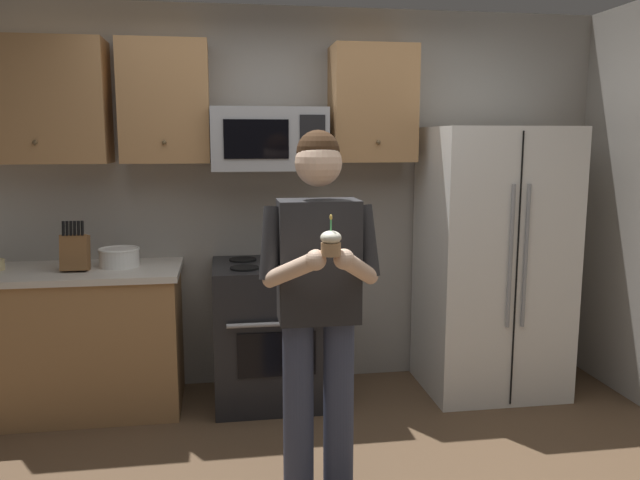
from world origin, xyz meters
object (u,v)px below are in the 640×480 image
at_px(oven_range, 272,332).
at_px(refrigerator, 492,261).
at_px(bowl_large_white, 119,257).
at_px(cupcake, 331,243).
at_px(person, 319,293).
at_px(knife_block, 75,252).
at_px(microwave, 269,139).

xyz_separation_m(oven_range, refrigerator, (1.50, -0.04, 0.44)).
xyz_separation_m(refrigerator, bowl_large_white, (-2.46, 0.10, 0.08)).
bearing_deg(cupcake, person, 90.00).
height_order(oven_range, cupcake, cupcake).
relative_size(refrigerator, knife_block, 5.63).
xyz_separation_m(knife_block, person, (1.34, -1.11, -0.04)).
relative_size(oven_range, knife_block, 2.91).
height_order(microwave, bowl_large_white, microwave).
relative_size(refrigerator, cupcake, 10.35).
distance_m(bowl_large_white, person, 1.63).
relative_size(refrigerator, person, 1.02).
relative_size(microwave, knife_block, 2.31).
xyz_separation_m(oven_range, bowl_large_white, (-0.96, 0.06, 0.52)).
bearing_deg(microwave, refrigerator, -6.03).
bearing_deg(person, refrigerator, 38.92).
relative_size(oven_range, cupcake, 5.36).
relative_size(person, cupcake, 10.13).
xyz_separation_m(microwave, cupcake, (0.13, -1.59, -0.43)).
bearing_deg(refrigerator, cupcake, -133.65).
height_order(oven_range, refrigerator, refrigerator).
xyz_separation_m(bowl_large_white, person, (1.10, -1.20, 0.01)).
bearing_deg(microwave, bowl_large_white, -176.64).
distance_m(microwave, cupcake, 1.65).
relative_size(knife_block, person, 0.18).
bearing_deg(refrigerator, person, -141.08).
bearing_deg(person, knife_block, 140.35).
bearing_deg(oven_range, microwave, 89.98).
bearing_deg(knife_block, oven_range, 1.41).
bearing_deg(microwave, oven_range, -90.02).
xyz_separation_m(oven_range, person, (0.13, -1.14, 0.53)).
xyz_separation_m(refrigerator, knife_block, (-2.71, 0.01, 0.14)).
bearing_deg(cupcake, bowl_large_white, 125.56).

